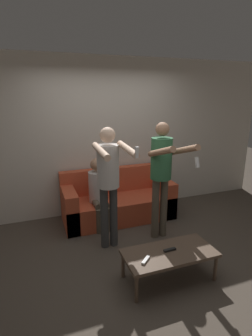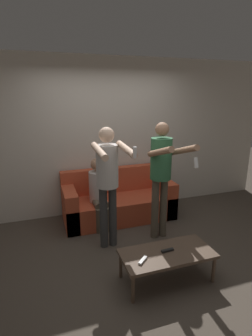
# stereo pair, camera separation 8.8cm
# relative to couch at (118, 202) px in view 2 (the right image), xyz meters

# --- Properties ---
(ground_plane) EXTENTS (14.00, 14.00, 0.00)m
(ground_plane) POSITION_rel_couch_xyz_m (-0.08, -1.17, -0.28)
(ground_plane) COLOR #4C4238
(wall_back) EXTENTS (6.40, 0.06, 2.70)m
(wall_back) POSITION_rel_couch_xyz_m (-0.08, 0.41, 1.07)
(wall_back) COLOR beige
(wall_back) RESTS_ON ground_plane
(couch) EXTENTS (1.86, 0.78, 0.83)m
(couch) POSITION_rel_couch_xyz_m (0.00, 0.00, 0.00)
(couch) COLOR #C64C2D
(couch) RESTS_ON ground_plane
(person_standing_left) EXTENTS (0.41, 0.75, 1.69)m
(person_standing_left) POSITION_rel_couch_xyz_m (-0.39, -0.84, 0.77)
(person_standing_left) COLOR #383838
(person_standing_left) RESTS_ON ground_plane
(person_standing_right) EXTENTS (0.42, 0.78, 1.72)m
(person_standing_right) POSITION_rel_couch_xyz_m (0.39, -0.84, 0.79)
(person_standing_right) COLOR brown
(person_standing_right) RESTS_ON ground_plane
(person_seated) EXTENTS (0.28, 0.51, 1.11)m
(person_seated) POSITION_rel_couch_xyz_m (-0.37, -0.16, 0.31)
(person_seated) COLOR brown
(person_seated) RESTS_ON ground_plane
(coffee_table) EXTENTS (1.06, 0.50, 0.36)m
(coffee_table) POSITION_rel_couch_xyz_m (0.06, -1.72, 0.04)
(coffee_table) COLOR brown
(coffee_table) RESTS_ON ground_plane
(remote_near) EXTENTS (0.14, 0.13, 0.02)m
(remote_near) POSITION_rel_couch_xyz_m (-0.27, -1.78, 0.09)
(remote_near) COLOR white
(remote_near) RESTS_ON coffee_table
(remote_far) EXTENTS (0.15, 0.04, 0.02)m
(remote_far) POSITION_rel_couch_xyz_m (0.07, -1.70, 0.09)
(remote_far) COLOR black
(remote_far) RESTS_ON coffee_table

